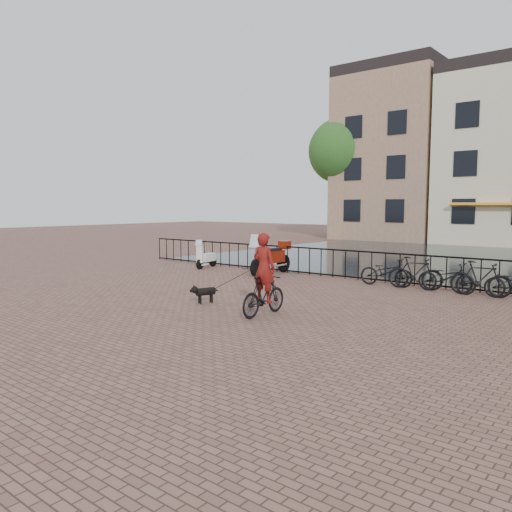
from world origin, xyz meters
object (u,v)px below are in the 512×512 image
Objects in this scene: cyclist at (264,279)px; dog at (206,294)px; motorcycle at (271,253)px; scooter at (207,253)px.

dog is (-2.11, 0.19, -0.62)m from cyclist.
dog is at bearing -6.10° from cyclist.
dog is at bearing -70.91° from motorcycle.
motorcycle is 3.27m from scooter.
cyclist is 2.21m from dog.
dog is 0.35× the size of motorcycle.
scooter is at bearing -179.06° from motorcycle.
motorcycle is (-2.01, 5.49, 0.54)m from dog.
dog is at bearing -58.48° from scooter.
cyclist reaches higher than motorcycle.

